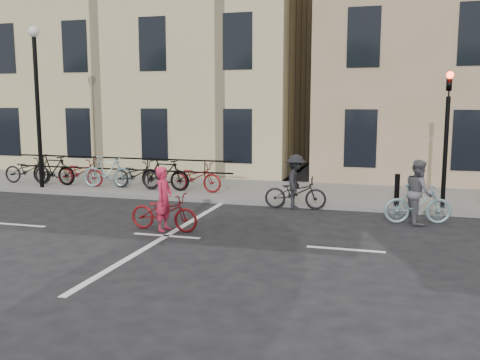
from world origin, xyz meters
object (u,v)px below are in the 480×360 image
(cyclist_pink, at_px, (164,209))
(cyclist_grey, at_px, (418,198))
(cyclist_dark, at_px, (295,187))
(traffic_light, at_px, (447,123))
(lamp_post, at_px, (37,87))

(cyclist_pink, xyz_separation_m, cyclist_grey, (5.77, 2.41, 0.12))
(cyclist_dark, bearing_deg, traffic_light, -89.18)
(traffic_light, distance_m, lamp_post, 12.74)
(traffic_light, height_order, cyclist_pink, traffic_light)
(cyclist_grey, bearing_deg, lamp_post, 69.08)
(cyclist_pink, bearing_deg, cyclist_grey, -64.13)
(traffic_light, xyz_separation_m, cyclist_dark, (-3.96, -0.44, -1.84))
(lamp_post, distance_m, cyclist_pink, 7.94)
(cyclist_grey, distance_m, cyclist_dark, 3.42)
(cyclist_grey, bearing_deg, traffic_light, -39.29)
(lamp_post, height_order, cyclist_grey, lamp_post)
(cyclist_pink, distance_m, cyclist_dark, 4.24)
(cyclist_pink, relative_size, cyclist_dark, 0.97)
(traffic_light, bearing_deg, cyclist_pink, -149.12)
(cyclist_dark, bearing_deg, cyclist_grey, -112.86)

